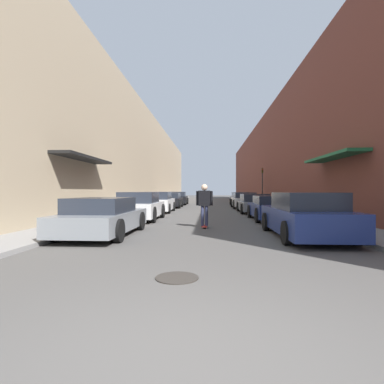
# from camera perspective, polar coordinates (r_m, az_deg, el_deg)

# --- Properties ---
(ground) EXTENTS (138.88, 138.88, 0.00)m
(ground) POSITION_cam_1_polar(r_m,az_deg,el_deg) (27.62, 2.98, -2.72)
(ground) COLOR #4C4947
(curb_strip_left) EXTENTS (1.80, 63.13, 0.12)m
(curb_strip_left) POSITION_cam_1_polar(r_m,az_deg,el_deg) (34.33, -5.46, -2.05)
(curb_strip_left) COLOR gray
(curb_strip_left) RESTS_ON ground
(curb_strip_right) EXTENTS (1.80, 63.13, 0.12)m
(curb_strip_right) POSITION_cam_1_polar(r_m,az_deg,el_deg) (34.28, 11.54, -2.06)
(curb_strip_right) COLOR gray
(curb_strip_right) RESTS_ON ground
(building_row_left) EXTENTS (4.90, 63.13, 9.69)m
(building_row_left) POSITION_cam_1_polar(r_m,az_deg,el_deg) (35.02, -10.18, 5.83)
(building_row_left) COLOR tan
(building_row_left) RESTS_ON ground
(building_row_right) EXTENTS (4.90, 63.13, 9.54)m
(building_row_right) POSITION_cam_1_polar(r_m,az_deg,el_deg) (34.95, 16.28, 5.71)
(building_row_right) COLOR brown
(building_row_right) RESTS_ON ground
(parked_car_left_0) EXTENTS (1.99, 4.26, 1.20)m
(parked_car_left_0) POSITION_cam_1_polar(r_m,az_deg,el_deg) (9.91, -16.64, -4.58)
(parked_car_left_0) COLOR gray
(parked_car_left_0) RESTS_ON ground
(parked_car_left_1) EXTENTS (1.97, 4.09, 1.36)m
(parked_car_left_1) POSITION_cam_1_polar(r_m,az_deg,el_deg) (14.71, -9.91, -2.73)
(parked_car_left_1) COLOR silver
(parked_car_left_1) RESTS_ON ground
(parked_car_left_2) EXTENTS (1.89, 4.09, 1.35)m
(parked_car_left_2) POSITION_cam_1_polar(r_m,az_deg,el_deg) (19.98, -6.41, -1.98)
(parked_car_left_2) COLOR silver
(parked_car_left_2) RESTS_ON ground
(parked_car_left_3) EXTENTS (2.00, 3.96, 1.25)m
(parked_car_left_3) POSITION_cam_1_polar(r_m,az_deg,el_deg) (25.34, -4.22, -1.60)
(parked_car_left_3) COLOR black
(parked_car_left_3) RESTS_ON ground
(parked_car_left_4) EXTENTS (2.07, 4.37, 1.32)m
(parked_car_left_4) POSITION_cam_1_polar(r_m,az_deg,el_deg) (30.84, -2.82, -1.21)
(parked_car_left_4) COLOR black
(parked_car_left_4) RESTS_ON ground
(parked_car_right_0) EXTENTS (1.96, 4.61, 1.37)m
(parked_car_right_0) POSITION_cam_1_polar(r_m,az_deg,el_deg) (9.76, 20.65, -4.25)
(parked_car_right_0) COLOR navy
(parked_car_right_0) RESTS_ON ground
(parked_car_right_1) EXTENTS (1.95, 4.15, 1.18)m
(parked_car_right_1) POSITION_cam_1_polar(r_m,az_deg,el_deg) (14.94, 14.97, -2.97)
(parked_car_right_1) COLOR navy
(parked_car_right_1) RESTS_ON ground
(parked_car_right_2) EXTENTS (1.95, 4.20, 1.22)m
(parked_car_right_2) POSITION_cam_1_polar(r_m,az_deg,el_deg) (19.78, 11.72, -2.18)
(parked_car_right_2) COLOR gray
(parked_car_right_2) RESTS_ON ground
(parked_car_right_3) EXTENTS (2.00, 4.00, 1.28)m
(parked_car_right_3) POSITION_cam_1_polar(r_m,az_deg,el_deg) (24.86, 9.93, -1.59)
(parked_car_right_3) COLOR silver
(parked_car_right_3) RESTS_ON ground
(parked_car_right_4) EXTENTS (1.87, 3.99, 1.29)m
(parked_car_right_4) POSITION_cam_1_polar(r_m,az_deg,el_deg) (30.05, 9.15, -1.29)
(parked_car_right_4) COLOR #515459
(parked_car_right_4) RESTS_ON ground
(skateboarder) EXTENTS (0.64, 0.78, 1.67)m
(skateboarder) POSITION_cam_1_polar(r_m,az_deg,el_deg) (11.47, 2.38, -1.72)
(skateboarder) COLOR #B2231E
(skateboarder) RESTS_ON ground
(manhole_cover) EXTENTS (0.70, 0.70, 0.02)m
(manhole_cover) POSITION_cam_1_polar(r_m,az_deg,el_deg) (5.03, -2.87, -15.99)
(manhole_cover) COLOR #332D28
(manhole_cover) RESTS_ON ground
(traffic_light) EXTENTS (0.16, 0.22, 3.48)m
(traffic_light) POSITION_cam_1_polar(r_m,az_deg,el_deg) (29.78, 13.25, 1.86)
(traffic_light) COLOR #2D2D2D
(traffic_light) RESTS_ON curb_strip_right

